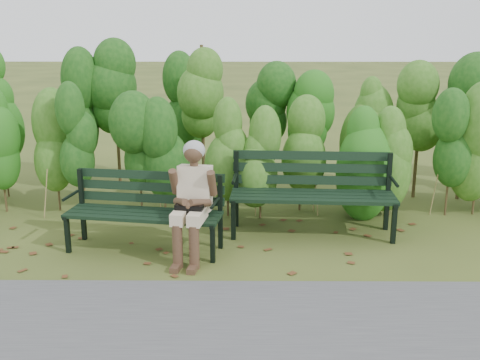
{
  "coord_description": "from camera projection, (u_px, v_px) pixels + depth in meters",
  "views": [
    {
      "loc": [
        0.06,
        -6.27,
        2.53
      ],
      "look_at": [
        0.0,
        0.35,
        0.75
      ],
      "focal_mm": 42.0,
      "sensor_mm": 36.0,
      "label": 1
    }
  ],
  "objects": [
    {
      "name": "ground",
      "position": [
        240.0,
        248.0,
        6.71
      ],
      "size": [
        80.0,
        80.0,
        0.0
      ],
      "primitive_type": "plane",
      "color": "#3B481D"
    },
    {
      "name": "bench_right",
      "position": [
        312.0,
        187.0,
        7.11
      ],
      "size": [
        2.08,
        0.79,
        1.02
      ],
      "color": "black",
      "rests_on": "ground"
    },
    {
      "name": "footpath",
      "position": [
        237.0,
        349.0,
        4.59
      ],
      "size": [
        60.0,
        2.5,
        0.01
      ],
      "primitive_type": "cube",
      "color": "#474749",
      "rests_on": "ground"
    },
    {
      "name": "hedge_band",
      "position": [
        241.0,
        120.0,
        8.18
      ],
      "size": [
        11.04,
        1.67,
        2.42
      ],
      "color": "#47381E",
      "rests_on": "ground"
    },
    {
      "name": "bench_left",
      "position": [
        146.0,
        205.0,
        6.6
      ],
      "size": [
        1.88,
        0.87,
        0.91
      ],
      "color": "black",
      "rests_on": "ground"
    },
    {
      "name": "leaf_litter",
      "position": [
        237.0,
        256.0,
        6.48
      ],
      "size": [
        6.08,
        2.28,
        0.01
      ],
      "color": "brown",
      "rests_on": "ground"
    },
    {
      "name": "seated_woman",
      "position": [
        192.0,
        194.0,
        6.27
      ],
      "size": [
        0.56,
        0.81,
        1.34
      ],
      "color": "beige",
      "rests_on": "ground"
    }
  ]
}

